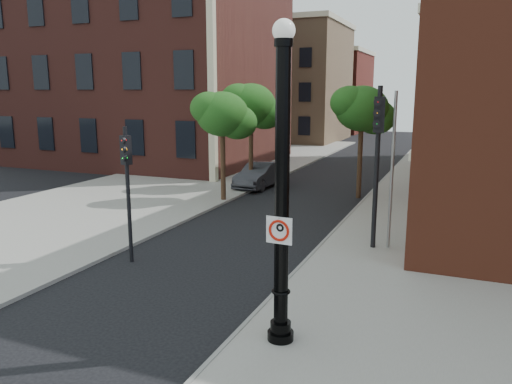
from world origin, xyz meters
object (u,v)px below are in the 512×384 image
at_px(lamppost, 282,204).
at_px(traffic_signal_left, 127,172).
at_px(no_parking_sign, 279,230).
at_px(parked_car, 260,175).
at_px(traffic_signal_right, 378,142).

distance_m(lamppost, traffic_signal_left, 6.93).
xyz_separation_m(lamppost, no_parking_sign, (0.01, -0.17, -0.49)).
bearing_deg(no_parking_sign, lamppost, 95.46).
bearing_deg(no_parking_sign, parked_car, 115.84).
relative_size(lamppost, traffic_signal_left, 1.56).
bearing_deg(traffic_signal_right, no_parking_sign, -105.57).
relative_size(lamppost, parked_car, 1.57).
distance_m(parked_car, traffic_signal_left, 13.35).
bearing_deg(traffic_signal_right, parked_car, 120.68).
bearing_deg(traffic_signal_right, traffic_signal_left, -159.38).
bearing_deg(no_parking_sign, traffic_signal_left, 154.23).
distance_m(no_parking_sign, traffic_signal_right, 7.53).
height_order(lamppost, no_parking_sign, lamppost).
bearing_deg(traffic_signal_left, parked_car, 112.03).
height_order(lamppost, parked_car, lamppost).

